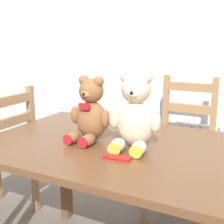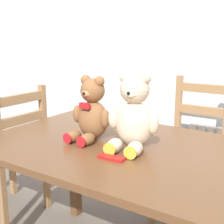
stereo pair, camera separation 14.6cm
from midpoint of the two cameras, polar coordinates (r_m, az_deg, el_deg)
name	(u,v)px [view 2 (the right image)]	position (r m, az deg, el deg)	size (l,w,h in m)	color
wall_back	(218,31)	(2.54, 20.49, 13.70)	(8.00, 0.04, 2.60)	silver
radiator	(222,168)	(2.64, 20.95, -9.59)	(0.55, 0.10, 0.58)	white
dining_table	(134,167)	(1.47, 7.00, -10.05)	(1.48, 0.87, 0.76)	brown
wooden_chair_behind	(193,154)	(2.24, 16.37, -7.36)	(0.39, 0.44, 0.99)	#997047
wooden_chair_side	(10,151)	(2.29, -16.40, -6.97)	(0.43, 0.43, 0.93)	#997047
teddy_bear_left	(92,112)	(1.52, -1.02, -0.08)	(0.22, 0.22, 0.31)	brown
teddy_bear_right	(133,116)	(1.40, 6.94, -0.72)	(0.25, 0.25, 0.35)	beige
chocolate_bar	(112,158)	(1.30, 3.22, -8.39)	(0.11, 0.05, 0.01)	red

